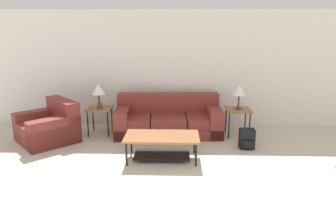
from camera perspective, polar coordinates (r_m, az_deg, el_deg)
wall_back at (r=6.78m, az=1.95°, el=6.77°), size 9.19×0.06×2.60m
couch at (r=6.39m, az=0.07°, el=-2.90°), size 2.24×1.03×0.82m
armchair at (r=6.43m, az=-21.71°, el=-3.91°), size 1.43×1.43×0.80m
coffee_table at (r=5.11m, az=-1.17°, el=-6.99°), size 1.25×0.65×0.43m
side_table_left at (r=6.45m, az=-12.88°, el=-1.09°), size 0.50×0.48×0.57m
side_table_right at (r=6.38m, az=13.19°, el=-1.29°), size 0.50×0.48×0.57m
table_lamp_left at (r=6.35m, az=-13.10°, el=2.85°), size 0.28×0.28×0.51m
table_lamp_right at (r=6.27m, az=13.41°, el=2.69°), size 0.28×0.28×0.51m
backpack at (r=5.81m, az=14.79°, el=-6.28°), size 0.27×0.27×0.37m
picture_frame at (r=6.35m, az=-12.89°, el=-0.13°), size 0.10×0.04×0.13m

